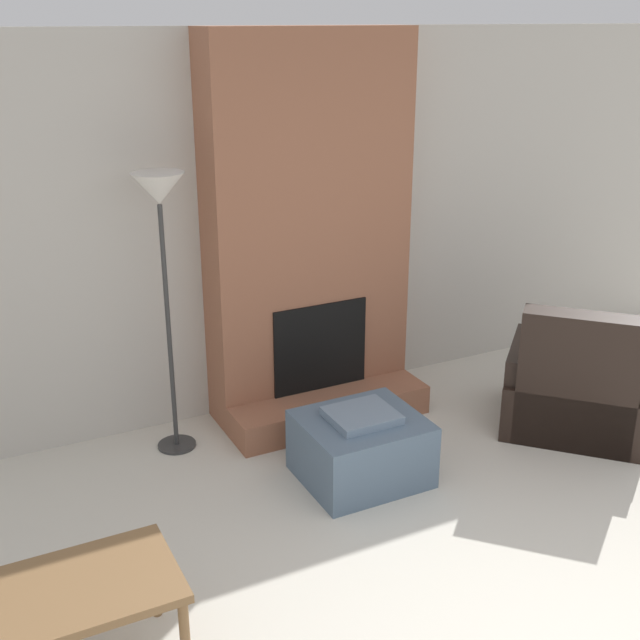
{
  "coord_description": "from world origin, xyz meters",
  "views": [
    {
      "loc": [
        -2.3,
        -1.73,
        2.65
      ],
      "look_at": [
        0.0,
        2.82,
        0.72
      ],
      "focal_mm": 45.0,
      "sensor_mm": 36.0,
      "label": 1
    }
  ],
  "objects_px": {
    "armchair": "(576,393)",
    "side_table": "(81,596)",
    "ottoman": "(361,447)",
    "floor_lamp_left": "(160,214)"
  },
  "relations": [
    {
      "from": "armchair",
      "to": "side_table",
      "type": "bearing_deg",
      "value": 58.16
    },
    {
      "from": "ottoman",
      "to": "floor_lamp_left",
      "type": "xyz_separation_m",
      "value": [
        -0.89,
        0.88,
        1.35
      ]
    },
    {
      "from": "ottoman",
      "to": "floor_lamp_left",
      "type": "relative_size",
      "value": 0.4
    },
    {
      "from": "ottoman",
      "to": "side_table",
      "type": "height_order",
      "value": "side_table"
    },
    {
      "from": "floor_lamp_left",
      "to": "armchair",
      "type": "bearing_deg",
      "value": -22.05
    },
    {
      "from": "armchair",
      "to": "ottoman",
      "type": "bearing_deg",
      "value": 41.55
    },
    {
      "from": "ottoman",
      "to": "floor_lamp_left",
      "type": "height_order",
      "value": "floor_lamp_left"
    },
    {
      "from": "side_table",
      "to": "floor_lamp_left",
      "type": "bearing_deg",
      "value": 61.9
    },
    {
      "from": "armchair",
      "to": "side_table",
      "type": "height_order",
      "value": "armchair"
    },
    {
      "from": "ottoman",
      "to": "armchair",
      "type": "bearing_deg",
      "value": -4.63
    }
  ]
}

